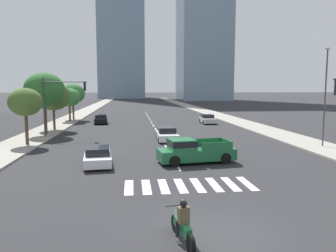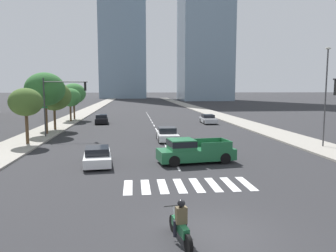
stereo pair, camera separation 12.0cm
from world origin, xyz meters
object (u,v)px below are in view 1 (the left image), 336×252
Objects in this scene: sedan_white_0 at (167,135)px; sedan_black_3 at (101,119)px; street_tree_nearest at (25,102)px; traffic_signal_far at (60,96)px; street_tree_third at (53,96)px; street_tree_fourth at (69,98)px; sedan_white_1 at (98,156)px; street_tree_second at (44,89)px; sedan_silver_2 at (208,119)px; street_lamp_east at (326,90)px; pickup_truck at (193,151)px; motorcycle_lead at (183,225)px; street_tree_fifth at (73,94)px.

sedan_white_0 is 0.99× the size of sedan_black_3.
traffic_signal_far is at bearing 65.94° from street_tree_nearest.
street_tree_fourth is at bearing 90.00° from street_tree_third.
traffic_signal_far is at bearing -106.10° from sedan_white_0.
sedan_white_1 is 16.84m from street_tree_second.
sedan_silver_2 is at bearing -34.17° from sedan_white_1.
sedan_white_0 is 18.29m from sedan_black_3.
street_tree_second is (-7.00, 14.67, 4.42)m from sedan_white_1.
street_tree_fourth is (-7.00, 28.62, 3.16)m from sedan_white_1.
street_tree_nearest is 10.41m from street_tree_third.
sedan_white_1 is 0.75× the size of traffic_signal_far.
street_tree_fourth is (-2.02, 16.00, -0.54)m from traffic_signal_far.
street_lamp_east is (18.62, 4.20, 4.37)m from sedan_white_1.
sedan_white_1 is at bearing -9.83° from pickup_truck.
motorcycle_lead is 32.24m from street_tree_third.
street_tree_nearest is 1.00× the size of street_tree_fourth.
street_tree_fifth is (-20.32, 7.07, 3.67)m from sedan_silver_2.
street_tree_nearest reaches higher than sedan_black_3.
street_tree_fourth is (-12.70, 19.10, 3.12)m from sedan_white_0.
street_tree_fourth is at bearing -100.43° from sedan_silver_2.
street_lamp_east is (20.78, -21.82, 4.32)m from sedan_black_3.
street_lamp_east is 1.45× the size of street_tree_third.
street_tree_fourth is 0.86× the size of street_tree_fifth.
street_tree_nearest is (-13.41, 8.32, 3.05)m from pickup_truck.
motorcycle_lead is 22.02m from street_lamp_east.
street_tree_third is (-13.41, 18.73, 3.35)m from pickup_truck.
pickup_truck is 6.43m from sedan_white_1.
sedan_white_0 is 0.87× the size of street_tree_nearest.
pickup_truck is 9.76m from sedan_white_0.
motorcycle_lead is at bearing -61.00° from street_tree_nearest.
motorcycle_lead is 38.13m from sedan_black_3.
sedan_silver_2 is 21.52m from street_tree_third.
street_lamp_east is (5.30, -20.43, 4.34)m from sedan_silver_2.
street_lamp_east is at bearing -52.53° from motorcycle_lead.
sedan_white_1 is 32.68m from street_tree_fifth.
sedan_silver_2 is (6.91, 24.86, -0.22)m from pickup_truck.
sedan_silver_2 is at bearing 16.78° from street_tree_third.
sedan_silver_2 is 0.87× the size of street_tree_nearest.
traffic_signal_far is 0.90× the size of street_tree_second.
street_tree_fourth reaches higher than sedan_black_3.
sedan_white_1 is 1.04× the size of sedan_silver_2.
motorcycle_lead is 0.27× the size of street_lamp_east.
street_tree_third is at bearing 108.90° from traffic_signal_far.
sedan_black_3 is 0.73× the size of traffic_signal_far.
sedan_silver_2 is (7.62, 15.12, -0.00)m from sedan_white_0.
street_tree_nearest is (-7.00, 8.10, 3.30)m from sedan_white_1.
street_tree_second is 17.05m from street_tree_fifth.
sedan_white_0 is at bearing -56.38° from street_tree_fourth.
sedan_white_1 is 19.59m from street_lamp_east.
street_tree_second reaches higher than traffic_signal_far.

